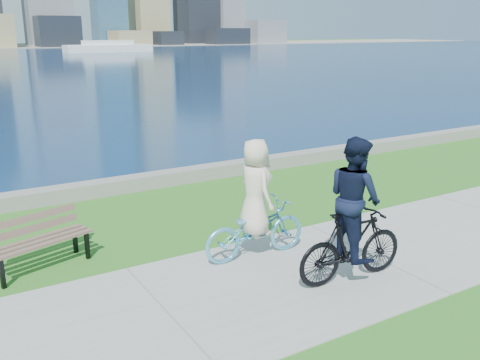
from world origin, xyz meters
name	(u,v)px	position (x,y,z in m)	size (l,w,h in m)	color
ground	(168,314)	(0.00, 0.00, 0.00)	(320.00, 320.00, 0.00)	#26651A
concrete_path	(168,313)	(0.00, 0.00, 0.01)	(80.00, 3.50, 0.02)	#969691
seawall	(63,194)	(0.00, 6.20, 0.17)	(90.00, 0.50, 0.35)	slate
ferry_far	(108,47)	(27.49, 88.42, 0.84)	(14.94, 4.27, 2.03)	white
park_bench	(37,237)	(-1.26, 2.60, 0.56)	(1.86, 1.09, 0.91)	black
cyclist_woman	(255,214)	(2.17, 1.04, 0.82)	(0.78, 2.01, 2.16)	#5BB4DD
cyclist_man	(353,222)	(2.99, -0.55, 1.02)	(0.80, 2.02, 2.38)	black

